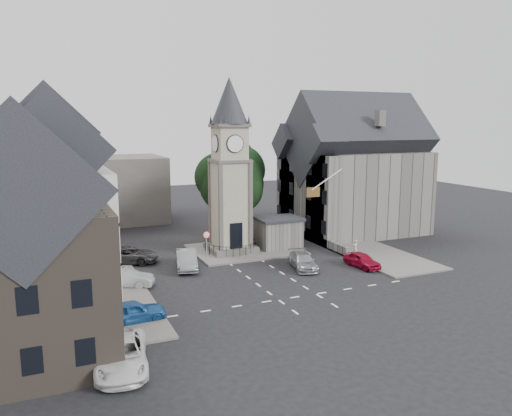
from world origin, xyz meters
name	(u,v)px	position (x,y,z in m)	size (l,w,h in m)	color
ground	(265,275)	(0.00, 0.00, 0.00)	(120.00, 120.00, 0.00)	black
pavement_west	(96,272)	(-12.50, 6.00, 0.07)	(6.00, 30.00, 0.14)	#595651
pavement_east	(338,240)	(12.00, 8.00, 0.07)	(6.00, 26.00, 0.14)	#595651
central_island	(245,250)	(1.50, 8.00, 0.08)	(10.00, 8.00, 0.16)	#595651
road_markings	(297,297)	(0.00, -5.50, 0.01)	(20.00, 8.00, 0.01)	silver
clock_tower	(230,167)	(0.00, 7.99, 8.12)	(4.86, 4.86, 16.25)	#4C4944
stone_shelter	(278,233)	(4.80, 7.50, 1.55)	(4.30, 3.30, 3.08)	#56544F
town_tree	(231,173)	(2.00, 13.00, 6.97)	(7.20, 7.20, 10.80)	black
warning_sign_post	(206,240)	(-3.20, 5.43, 2.03)	(0.70, 0.19, 2.85)	black
terrace_pink	(49,182)	(-15.50, 16.00, 6.58)	(8.10, 7.60, 12.80)	#D69893
terrace_cream	(50,193)	(-15.50, 8.00, 6.58)	(8.10, 7.60, 12.80)	beige
terrace_tudor	(54,214)	(-15.50, 0.00, 6.19)	(8.10, 7.60, 12.00)	silver
building_sw_stone	(27,263)	(-17.00, -9.00, 5.35)	(8.60, 7.60, 10.40)	#4E433A
backdrop_west	(79,191)	(-12.00, 28.00, 4.00)	(20.00, 10.00, 8.00)	#4C4944
east_building	(352,176)	(15.59, 11.00, 6.26)	(14.40, 11.40, 12.60)	#56544F
east_boundary_wall	(305,235)	(9.20, 10.00, 0.45)	(0.40, 16.00, 0.90)	#56544F
flagpole	(327,180)	(8.00, 4.00, 7.00)	(3.68, 0.10, 2.74)	white
car_west_blue	(132,312)	(-11.50, -5.48, 0.70)	(1.65, 4.10, 1.40)	#1A4D90
car_west_silver	(125,278)	(-10.83, 1.53, 0.69)	(1.46, 4.18, 1.38)	#989CA0
car_west_grey	(128,255)	(-9.60, 8.00, 0.73)	(2.41, 5.23, 1.45)	#2A292C
car_island_silver	(186,260)	(-5.33, 4.36, 0.78)	(1.65, 4.73, 1.56)	gray
car_island_east	(303,261)	(3.69, 0.50, 0.64)	(1.79, 4.40, 1.28)	#96999E
car_east_red	(362,260)	(8.50, -1.19, 0.63)	(1.49, 3.69, 1.26)	maroon
van_sw_white	(122,355)	(-13.00, -11.24, 0.75)	(2.49, 5.40, 1.50)	silver
pedestrian	(355,248)	(10.00, 2.00, 0.77)	(0.56, 0.37, 1.54)	#B1AB92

